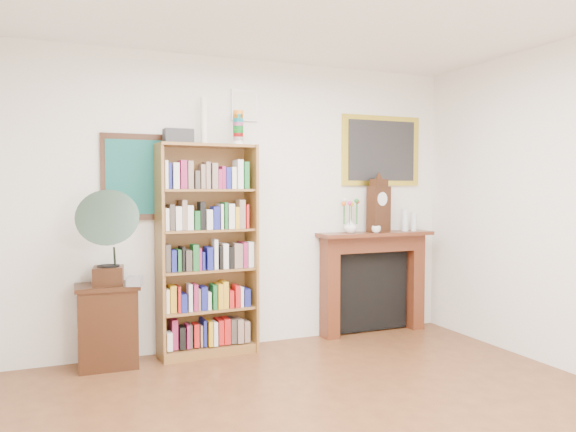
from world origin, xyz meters
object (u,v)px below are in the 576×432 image
(fireplace, at_px, (373,274))
(gramophone, at_px, (109,232))
(bookshelf, at_px, (207,238))
(side_cabinet, at_px, (108,326))
(mantel_clock, at_px, (379,206))
(flower_vase, at_px, (350,226))
(bottle_right, at_px, (414,222))
(cd_stack, at_px, (135,281))
(bottle_left, at_px, (405,220))
(teacup, at_px, (376,229))

(fireplace, bearing_deg, gramophone, -175.06)
(bookshelf, distance_m, side_cabinet, 1.16)
(mantel_clock, xyz_separation_m, flower_vase, (-0.34, 0.00, -0.20))
(bottle_right, bearing_deg, gramophone, -176.71)
(cd_stack, bearing_deg, bookshelf, 15.60)
(gramophone, distance_m, cd_stack, 0.47)
(bottle_left, bearing_deg, cd_stack, -175.60)
(gramophone, xyz_separation_m, bottle_left, (3.08, 0.19, 0.02))
(bookshelf, xyz_separation_m, flower_vase, (1.54, 0.05, 0.06))
(mantel_clock, relative_size, teacup, 5.90)
(flower_vase, height_order, bottle_left, bottle_left)
(teacup, bearing_deg, bottle_left, 12.68)
(side_cabinet, height_order, gramophone, gramophone)
(fireplace, distance_m, gramophone, 2.78)
(cd_stack, bearing_deg, fireplace, 6.27)
(gramophone, height_order, flower_vase, gramophone)
(fireplace, bearing_deg, teacup, -109.19)
(gramophone, height_order, bottle_left, gramophone)
(side_cabinet, distance_m, teacup, 2.78)
(bookshelf, relative_size, side_cabinet, 3.12)
(cd_stack, bearing_deg, gramophone, 169.68)
(flower_vase, xyz_separation_m, bottle_right, (0.77, -0.02, 0.03))
(side_cabinet, xyz_separation_m, teacup, (2.67, -0.03, 0.76))
(gramophone, bearing_deg, side_cabinet, 105.94)
(side_cabinet, height_order, bottle_left, bottle_left)
(bottle_left, relative_size, bottle_right, 1.20)
(flower_vase, relative_size, teacup, 1.44)
(gramophone, relative_size, teacup, 8.61)
(gramophone, bearing_deg, bottle_right, 12.16)
(side_cabinet, xyz_separation_m, mantel_clock, (2.77, 0.08, 0.99))
(cd_stack, relative_size, bottle_right, 0.60)
(bottle_left, bearing_deg, bottle_right, -1.21)
(cd_stack, bearing_deg, bottle_left, 4.40)
(mantel_clock, distance_m, teacup, 0.28)
(flower_vase, height_order, teacup, flower_vase)
(gramophone, distance_m, mantel_clock, 2.77)
(bottle_left, bearing_deg, mantel_clock, 176.99)
(fireplace, bearing_deg, side_cabinet, -177.67)
(side_cabinet, relative_size, cd_stack, 6.01)
(cd_stack, height_order, bottle_right, bottle_right)
(bottle_right, bearing_deg, flower_vase, 178.49)
(mantel_clock, bearing_deg, bottle_left, -19.08)
(fireplace, distance_m, bottle_left, 0.68)
(teacup, distance_m, bottle_left, 0.44)
(side_cabinet, xyz_separation_m, fireplace, (2.73, 0.12, 0.27))
(bookshelf, height_order, mantel_clock, bookshelf)
(teacup, bearing_deg, cd_stack, -177.03)
(side_cabinet, bearing_deg, bottle_right, 2.76)
(bookshelf, bearing_deg, bottle_right, -1.86)
(bookshelf, height_order, cd_stack, bookshelf)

